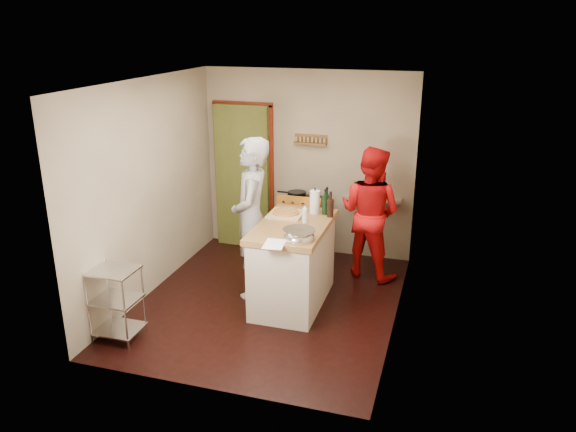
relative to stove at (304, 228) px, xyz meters
The scene contains 10 objects.
floor 1.49m from the stove, 91.94° to the right, with size 3.50×3.50×0.00m, color black.
back_wall 1.03m from the stove, 152.49° to the left, with size 3.00×0.44×2.60m.
left_wall 2.27m from the stove, 137.40° to the right, with size 0.04×3.50×2.60m, color tan.
right_wall 2.20m from the stove, 44.44° to the right, with size 0.04×3.50×2.60m, color tan.
ceiling 2.59m from the stove, 91.94° to the right, with size 3.00×3.50×0.02m, color white.
stove is the anchor object (origin of this frame).
wire_shelving 2.94m from the stove, 116.85° to the right, with size 0.48×0.40×0.80m.
island 1.35m from the stove, 80.16° to the right, with size 0.78×1.48×1.31m.
person_stripe 1.36m from the stove, 105.09° to the right, with size 0.71×0.47×1.95m, color silver.
person_red 1.07m from the stove, 15.97° to the right, with size 0.84×0.66×1.73m, color red.
Camera 1 is at (1.97, -5.70, 3.21)m, focal length 35.00 mm.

